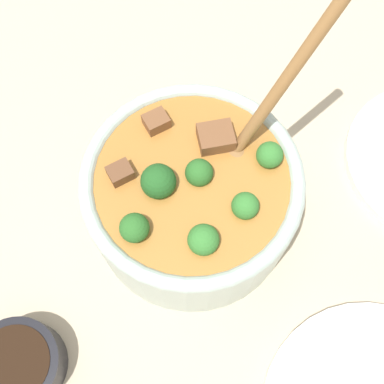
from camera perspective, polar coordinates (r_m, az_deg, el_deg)
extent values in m
plane|color=#C6B293|center=(0.56, 0.00, -2.84)|extent=(4.00, 4.00, 0.00)
cylinder|color=#B2C6BC|center=(0.51, 0.00, -0.89)|extent=(0.22, 0.22, 0.10)
torus|color=#B2C6BC|center=(0.47, 0.00, 1.46)|extent=(0.22, 0.22, 0.02)
cylinder|color=#B27533|center=(0.50, 0.00, -0.11)|extent=(0.20, 0.20, 0.07)
sphere|color=#2D6B28|center=(0.46, 1.16, 1.85)|extent=(0.03, 0.03, 0.03)
cylinder|color=#6B9956|center=(0.48, 1.11, 0.85)|extent=(0.01, 0.01, 0.01)
sphere|color=#2D6B28|center=(0.44, -6.84, -4.23)|extent=(0.03, 0.03, 0.03)
cylinder|color=#6B9956|center=(0.46, -6.56, -5.05)|extent=(0.01, 0.01, 0.01)
sphere|color=#387F33|center=(0.44, 1.36, -5.67)|extent=(0.03, 0.03, 0.03)
cylinder|color=#6B9956|center=(0.46, 1.30, -6.47)|extent=(0.01, 0.01, 0.01)
sphere|color=#387F33|center=(0.45, 6.33, -1.63)|extent=(0.03, 0.03, 0.03)
cylinder|color=#6B9956|center=(0.47, 6.09, -2.48)|extent=(0.01, 0.01, 0.01)
sphere|color=#387F33|center=(0.47, 9.19, 4.35)|extent=(0.03, 0.03, 0.03)
cylinder|color=#6B9956|center=(0.49, 8.86, 3.32)|extent=(0.01, 0.01, 0.01)
sphere|color=#235B23|center=(0.46, -4.01, 1.27)|extent=(0.03, 0.03, 0.03)
cylinder|color=#6B9956|center=(0.48, -3.81, 0.04)|extent=(0.01, 0.01, 0.02)
cube|color=brown|center=(0.47, -8.46, 2.19)|extent=(0.02, 0.02, 0.02)
cube|color=brown|center=(0.48, 2.82, 6.22)|extent=(0.04, 0.04, 0.03)
cube|color=brown|center=(0.49, -4.00, 8.37)|extent=(0.02, 0.02, 0.02)
ellipsoid|color=olive|center=(0.49, 5.13, 4.83)|extent=(0.04, 0.03, 0.01)
cylinder|color=olive|center=(0.44, 11.56, 13.62)|extent=(0.02, 0.12, 0.18)
cylinder|color=black|center=(0.54, -19.81, -18.69)|extent=(0.09, 0.09, 0.04)
cylinder|color=black|center=(0.52, -20.31, -18.55)|extent=(0.07, 0.07, 0.01)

